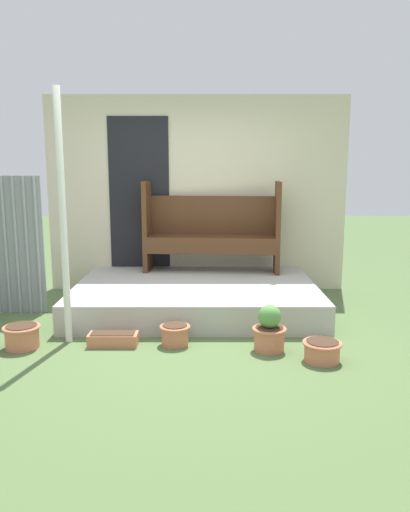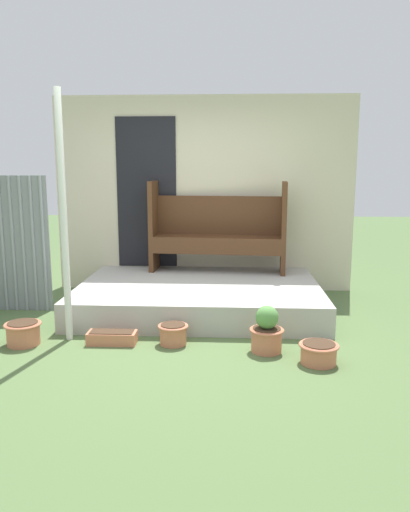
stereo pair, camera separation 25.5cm
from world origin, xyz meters
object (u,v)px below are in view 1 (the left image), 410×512
Objects in this scene: bench at (213,227)px; flower_pot_far_right at (323,350)px; support_post at (64,219)px; flower_pot_left at (23,335)px; flower_pot_right at (270,331)px; flower_pot_middle at (176,334)px; planter_box_rect at (114,339)px.

flower_pot_far_right is (0.94, -2.32, -0.79)m from bench.
support_post reaches higher than flower_pot_left.
bench is 2.24m from flower_pot_right.
support_post is at bearing 175.02° from flower_pot_middle.
flower_pot_right is 0.93× the size of planter_box_rect.
flower_pot_right is (0.51, -2.07, -0.70)m from bench.
support_post is 6.89× the size of flower_pot_far_right.
support_post is at bearing 23.97° from flower_pot_left.
flower_pot_middle is (-0.38, -1.92, -0.78)m from bench.
bench is 5.12× the size of flower_pot_far_right.
bench reaches higher than planter_box_rect.
flower_pot_far_right is (0.43, -0.26, -0.09)m from flower_pot_right.
flower_pot_right reaches higher than planter_box_rect.
flower_pot_middle is at bearing 1.76° from planter_box_rect.
flower_pot_left is at bearing 178.41° from flower_pot_right.
support_post is at bearing 172.94° from flower_pot_right.
planter_box_rect is at bearing 168.52° from flower_pot_far_right.
bench is 6.02× the size of flower_pot_middle.
bench is at bearing 103.77° from flower_pot_right.
flower_pot_right reaches higher than flower_pot_middle.
flower_pot_right reaches higher than flower_pot_left.
support_post is 5.49× the size of flower_pot_right.
flower_pot_far_right is at bearing -30.79° from flower_pot_right.
flower_pot_left is (-0.39, -0.17, -1.08)m from support_post.
flower_pot_right is (0.88, -0.15, 0.08)m from flower_pot_middle.
flower_pot_right is at bearing -9.49° from flower_pot_middle.
flower_pot_right is at bearing 149.21° from flower_pot_far_right.
flower_pot_left is (-1.81, -2.00, -0.77)m from bench.
flower_pot_middle is at bearing 162.87° from flower_pot_far_right.
support_post is 6.86× the size of flower_pot_left.
flower_pot_left is 0.85m from planter_box_rect.
flower_pot_far_right is at bearing -6.68° from flower_pot_left.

